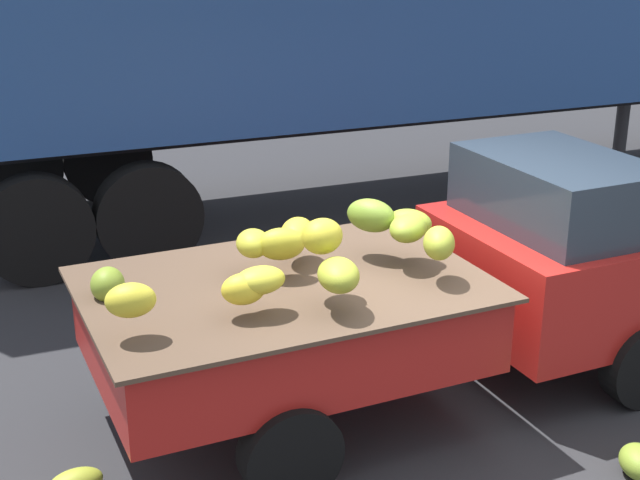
# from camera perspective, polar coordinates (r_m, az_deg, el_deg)

# --- Properties ---
(ground) EXTENTS (220.00, 220.00, 0.00)m
(ground) POSITION_cam_1_polar(r_m,az_deg,el_deg) (6.70, 7.11, -10.60)
(ground) COLOR #28282B
(curb_strip) EXTENTS (80.00, 0.80, 0.16)m
(curb_strip) POSITION_cam_1_polar(r_m,az_deg,el_deg) (15.18, -11.01, 7.03)
(curb_strip) COLOR gray
(curb_strip) RESTS_ON ground
(pickup_truck) EXTENTS (4.72, 1.93, 1.70)m
(pickup_truck) POSITION_cam_1_polar(r_m,az_deg,el_deg) (6.90, 11.89, -1.75)
(pickup_truck) COLOR #B21E19
(pickup_truck) RESTS_ON ground
(fallen_banana_bunch_by_wheel) EXTENTS (0.35, 0.40, 0.20)m
(fallen_banana_bunch_by_wheel) POSITION_cam_1_polar(r_m,az_deg,el_deg) (6.24, 19.65, -13.14)
(fallen_banana_bunch_by_wheel) COLOR olive
(fallen_banana_bunch_by_wheel) RESTS_ON ground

